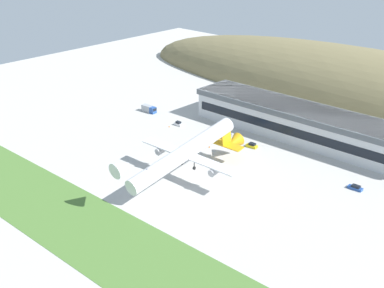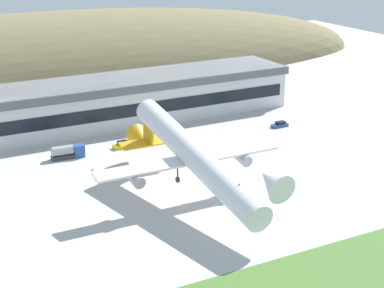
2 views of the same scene
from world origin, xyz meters
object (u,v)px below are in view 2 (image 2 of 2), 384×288
traffic_cone_1 (92,169)px  service_car_0 (280,125)px  cargo_airplane (193,157)px  terminal_building (126,97)px  fuel_truck (68,152)px  service_car_1 (122,145)px

traffic_cone_1 → service_car_0: bearing=6.4°
cargo_airplane → service_car_0: cargo_airplane is taller
terminal_building → service_car_0: 40.80m
cargo_airplane → terminal_building: bearing=80.3°
service_car_0 → fuel_truck: bearing=176.2°
terminal_building → traffic_cone_1: 36.76m
cargo_airplane → service_car_1: (-0.22, 34.64, -8.42)m
service_car_0 → fuel_truck: fuel_truck is taller
terminal_building → fuel_truck: size_ratio=12.10×
terminal_building → traffic_cone_1: size_ratio=157.51×
service_car_0 → service_car_1: bearing=174.2°
service_car_0 → fuel_truck: 55.53m
service_car_1 → fuel_truck: 13.33m
fuel_truck → traffic_cone_1: 10.01m
fuel_truck → traffic_cone_1: size_ratio=13.02×
cargo_airplane → service_car_0: bearing=35.9°
cargo_airplane → service_car_1: 35.65m
service_car_0 → fuel_truck: (-55.40, 3.70, 0.89)m
fuel_truck → service_car_1: bearing=2.5°
service_car_1 → cargo_airplane: bearing=-89.6°
service_car_1 → fuel_truck: fuel_truck is taller
fuel_truck → traffic_cone_1: (2.20, -9.69, -1.20)m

